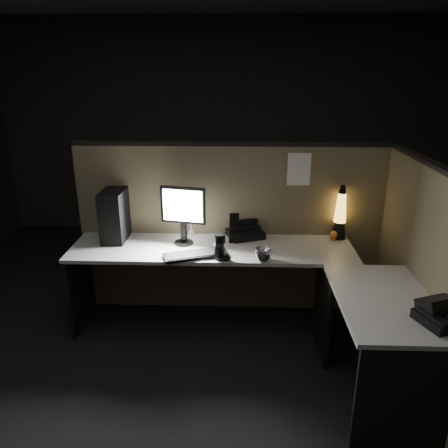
{
  "coord_description": "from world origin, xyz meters",
  "views": [
    {
      "loc": [
        0.06,
        -2.67,
        2.12
      ],
      "look_at": [
        -0.04,
        0.35,
        1.02
      ],
      "focal_mm": 35.0,
      "sensor_mm": 36.0,
      "label": 1
    }
  ],
  "objects_px": {
    "monitor": "(183,210)",
    "lava_lamp": "(340,217)",
    "keyboard": "(196,255)",
    "pc_tower": "(116,214)",
    "desk_phone": "(442,312)"
  },
  "relations": [
    {
      "from": "keyboard",
      "to": "lava_lamp",
      "type": "bearing_deg",
      "value": 0.76
    },
    {
      "from": "lava_lamp",
      "to": "desk_phone",
      "type": "bearing_deg",
      "value": -76.27
    },
    {
      "from": "pc_tower",
      "to": "monitor",
      "type": "bearing_deg",
      "value": -9.46
    },
    {
      "from": "monitor",
      "to": "pc_tower",
      "type": "bearing_deg",
      "value": -177.87
    },
    {
      "from": "keyboard",
      "to": "pc_tower",
      "type": "bearing_deg",
      "value": 133.3
    },
    {
      "from": "monitor",
      "to": "lava_lamp",
      "type": "relative_size",
      "value": 1.03
    },
    {
      "from": "monitor",
      "to": "lava_lamp",
      "type": "height_order",
      "value": "monitor"
    },
    {
      "from": "pc_tower",
      "to": "keyboard",
      "type": "xyz_separation_m",
      "value": [
        0.71,
        -0.37,
        -0.2
      ]
    },
    {
      "from": "desk_phone",
      "to": "monitor",
      "type": "bearing_deg",
      "value": 123.71
    },
    {
      "from": "lava_lamp",
      "to": "pc_tower",
      "type": "bearing_deg",
      "value": -178.33
    },
    {
      "from": "keyboard",
      "to": "desk_phone",
      "type": "distance_m",
      "value": 1.73
    },
    {
      "from": "monitor",
      "to": "keyboard",
      "type": "distance_m",
      "value": 0.41
    },
    {
      "from": "monitor",
      "to": "lava_lamp",
      "type": "distance_m",
      "value": 1.32
    },
    {
      "from": "monitor",
      "to": "lava_lamp",
      "type": "bearing_deg",
      "value": 18.87
    },
    {
      "from": "monitor",
      "to": "keyboard",
      "type": "xyz_separation_m",
      "value": [
        0.12,
        -0.27,
        -0.28
      ]
    }
  ]
}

